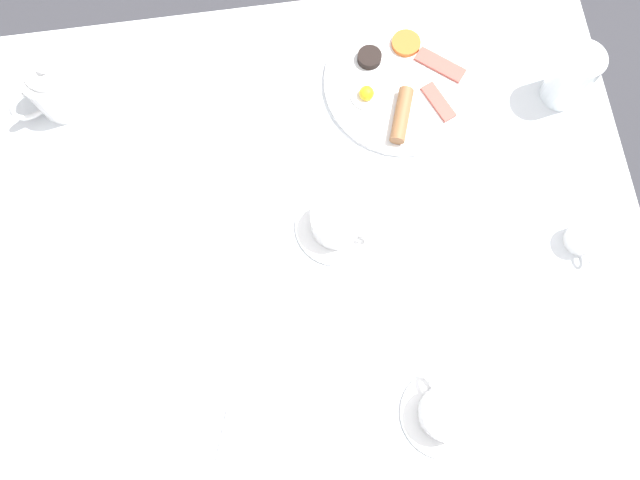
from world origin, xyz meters
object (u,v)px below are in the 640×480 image
at_px(creamer_jug, 585,238).
at_px(teapot_near, 56,87).
at_px(napkin_folded, 275,446).
at_px(spoon_for_tea, 226,329).
at_px(water_glass_short, 572,77).
at_px(teacup_with_saucer_right, 337,223).
at_px(fork_by_plate, 125,382).
at_px(teacup_with_saucer_left, 447,413).
at_px(breakfast_plate, 402,83).
at_px(knife_by_plate, 239,119).

bearing_deg(creamer_jug, teapot_near, -114.33).
xyz_separation_m(napkin_folded, spoon_for_tea, (-0.20, -0.06, -0.00)).
xyz_separation_m(creamer_jug, napkin_folded, (0.27, -0.57, -0.02)).
bearing_deg(water_glass_short, creamer_jug, -6.79).
relative_size(teacup_with_saucer_right, spoon_for_tea, 1.01).
bearing_deg(napkin_folded, teacup_with_saucer_right, 156.60).
bearing_deg(water_glass_short, fork_by_plate, -63.56).
relative_size(fork_by_plate, spoon_for_tea, 1.18).
xyz_separation_m(teacup_with_saucer_left, spoon_for_tea, (-0.19, -0.34, -0.03)).
relative_size(teacup_with_saucer_right, creamer_jug, 1.87).
height_order(breakfast_plate, napkin_folded, breakfast_plate).
relative_size(teapot_near, teacup_with_saucer_left, 1.18).
distance_m(teacup_with_saucer_left, spoon_for_tea, 0.39).
bearing_deg(teacup_with_saucer_right, knife_by_plate, -147.05).
xyz_separation_m(breakfast_plate, knife_by_plate, (0.03, -0.31, -0.01)).
bearing_deg(teacup_with_saucer_right, creamer_jug, 78.46).
relative_size(water_glass_short, spoon_for_tea, 0.88).
distance_m(water_glass_short, napkin_folded, 0.82).
relative_size(napkin_folded, knife_by_plate, 0.95).
bearing_deg(knife_by_plate, fork_by_plate, -27.90).
xyz_separation_m(teacup_with_saucer_left, napkin_folded, (0.01, -0.28, -0.02)).
distance_m(breakfast_plate, spoon_for_tea, 0.56).
relative_size(water_glass_short, creamer_jug, 1.62).
relative_size(teacup_with_saucer_left, teacup_with_saucer_right, 1.00).
bearing_deg(teapot_near, teacup_with_saucer_left, -77.38).
bearing_deg(knife_by_plate, water_glass_short, 87.15).
relative_size(breakfast_plate, napkin_folded, 1.49).
bearing_deg(knife_by_plate, creamer_jug, 60.94).
bearing_deg(spoon_for_tea, teacup_with_saucer_right, 125.81).
height_order(teacup_with_saucer_left, teacup_with_saucer_right, same).
height_order(breakfast_plate, fork_by_plate, breakfast_plate).
distance_m(creamer_jug, fork_by_plate, 0.82).
distance_m(breakfast_plate, knife_by_plate, 0.31).
relative_size(knife_by_plate, spoon_for_tea, 1.47).
relative_size(teacup_with_saucer_right, water_glass_short, 1.15).
relative_size(breakfast_plate, creamer_jug, 3.86).
distance_m(teapot_near, fork_by_plate, 0.54).
distance_m(water_glass_short, fork_by_plate, 0.94).
height_order(teacup_with_saucer_right, water_glass_short, water_glass_short).
bearing_deg(water_glass_short, napkin_folded, -47.66).
xyz_separation_m(teacup_with_saucer_right, knife_by_plate, (-0.23, -0.15, -0.03)).
distance_m(teacup_with_saucer_left, teacup_with_saucer_right, 0.36).
distance_m(teacup_with_saucer_right, knife_by_plate, 0.28).
bearing_deg(water_glass_short, teacup_with_saucer_right, -66.15).
height_order(breakfast_plate, creamer_jug, creamer_jug).
xyz_separation_m(breakfast_plate, creamer_jug, (0.35, 0.26, 0.02)).
distance_m(napkin_folded, fork_by_plate, 0.27).
distance_m(teapot_near, teacup_with_saucer_right, 0.56).
xyz_separation_m(teapot_near, napkin_folded, (0.67, 0.31, -0.05)).
distance_m(teapot_near, creamer_jug, 0.97).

